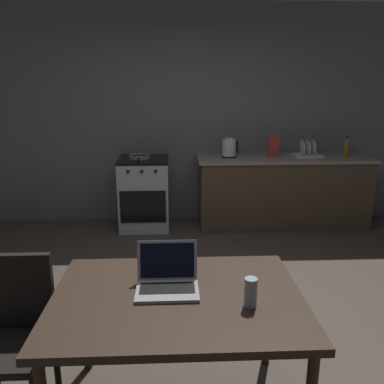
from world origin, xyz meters
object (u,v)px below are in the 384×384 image
Objects in this scene: dining_table at (177,307)px; electric_kettle at (229,148)px; stove_oven at (145,193)px; bottle at (346,147)px; laptop at (167,281)px; frying_pan at (139,156)px; cereal_box at (274,146)px; dish_rack at (307,153)px; chair at (13,330)px; drinking_glass at (251,292)px.

electric_kettle is at bearing 77.55° from dining_table.
bottle is at bearing -1.09° from stove_oven.
bottle reaches higher than stove_oven.
stove_oven is at bearing 98.59° from laptop.
stove_oven is at bearing 97.19° from dining_table.
cereal_box is (1.65, 0.05, 0.10)m from frying_pan.
frying_pan is 1.66m from cereal_box.
stove_oven is 2.60× the size of dish_rack.
chair is 3.53× the size of cereal_box.
electric_kettle reaches higher than dish_rack.
electric_kettle is (0.72, 2.95, 0.23)m from laptop.
chair is 0.84m from laptop.
drinking_glass is (0.73, -3.14, 0.36)m from stove_oven.
bottle is 1.02× the size of cereal_box.
frying_pan is (-0.43, 3.00, 0.25)m from dining_table.
bottle reaches higher than chair.
chair is at bearing -129.90° from dish_rack.
stove_oven is at bearing 29.65° from frying_pan.
cereal_box reaches higher than dish_rack.
chair is at bearing 177.40° from dining_table.
stove_oven is at bearing -179.93° from dish_rack.
dish_rack reaches higher than frying_pan.
frying_pan is at bearing -178.32° from cereal_box.
dining_table is at bearing 161.63° from drinking_glass.
bottle reaches higher than drinking_glass.
frying_pan is (-2.54, 0.02, -0.10)m from bottle.
laptop is 1.33× the size of electric_kettle.
drinking_glass is at bearing -95.81° from electric_kettle.
chair is at bearing -116.94° from electric_kettle.
dining_table is at bearing -81.89° from frying_pan.
bottle is at bearing -0.49° from frying_pan.
chair is 4.20m from bottle.
cereal_box reaches higher than dining_table.
dining_table is at bearing -102.45° from electric_kettle.
chair is at bearing 172.66° from drinking_glass.
bottle reaches higher than laptop.
bottle is 3.57m from drinking_glass.
chair is 3.92m from dish_rack.
dining_table is 0.14m from laptop.
frying_pan reaches higher than dining_table.
dining_table is (0.38, -3.02, 0.22)m from stove_oven.
dining_table is 1.40× the size of chair.
dish_rack reaches higher than laptop.
bottle is 0.77× the size of dish_rack.
electric_kettle reaches higher than frying_pan.
cereal_box is at bearing 68.98° from laptop.
dish_rack is (1.65, 3.03, 0.27)m from dining_table.
dish_rack is at bearing 61.42° from dining_table.
dish_rack reaches higher than dining_table.
chair is 3.38m from electric_kettle.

